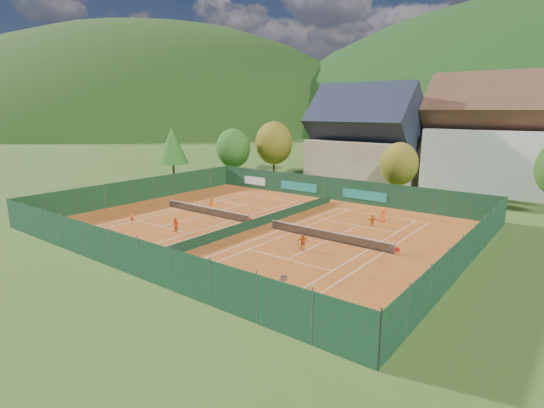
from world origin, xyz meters
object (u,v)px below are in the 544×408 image
(player_left_near, at_px, (132,216))
(player_left_mid, at_px, (176,225))
(chalet, at_px, (364,143))
(player_right_far_a, at_px, (383,215))
(player_right_far_b, at_px, (372,220))
(hotel_block_a, at_px, (505,141))
(player_right_near, at_px, (303,242))
(player_left_far, at_px, (212,204))
(ball_hopper, at_px, (284,278))

(player_left_near, relative_size, player_left_mid, 0.87)
(chalet, distance_m, player_right_far_a, 24.70)
(player_left_mid, relative_size, player_right_far_b, 1.24)
(player_left_mid, bearing_deg, hotel_block_a, 61.09)
(chalet, height_order, player_right_far_b, chalet)
(player_right_near, distance_m, player_right_far_a, 13.34)
(player_right_far_a, bearing_deg, player_left_far, -13.05)
(hotel_block_a, relative_size, player_right_near, 14.45)
(player_left_mid, height_order, player_right_far_b, player_left_mid)
(player_left_far, bearing_deg, hotel_block_a, -137.04)
(hotel_block_a, relative_size, player_left_near, 17.04)
(hotel_block_a, relative_size, ball_hopper, 27.00)
(ball_hopper, relative_size, player_left_far, 0.53)
(ball_hopper, xyz_separation_m, player_left_far, (-20.00, 12.84, 0.20))
(player_left_far, xyz_separation_m, player_right_near, (16.93, -5.84, -0.00))
(player_right_far_b, bearing_deg, player_left_far, -17.38)
(player_left_far, distance_m, player_right_far_a, 19.97)
(player_left_mid, bearing_deg, chalet, 84.02)
(hotel_block_a, xyz_separation_m, player_right_far_a, (-6.63, -26.56, -6.66))
(player_left_mid, bearing_deg, player_right_far_a, 45.69)
(chalet, relative_size, player_right_far_a, 11.14)
(ball_hopper, height_order, player_right_far_a, player_right_far_a)
(player_left_near, bearing_deg, ball_hopper, -36.47)
(player_right_near, height_order, player_right_far_a, player_right_near)
(chalet, height_order, player_right_far_a, chalet)
(player_left_far, xyz_separation_m, player_right_far_a, (18.55, 7.40, -0.02))
(ball_hopper, distance_m, player_right_far_b, 18.08)
(player_left_near, bearing_deg, chalet, 49.19)
(chalet, relative_size, player_right_far_b, 13.76)
(player_right_far_a, bearing_deg, ball_hopper, 59.28)
(player_right_near, bearing_deg, player_left_far, 138.22)
(ball_hopper, bearing_deg, player_right_near, 113.66)
(hotel_block_a, height_order, player_left_near, hotel_block_a)
(chalet, relative_size, ball_hopper, 20.25)
(player_right_near, distance_m, player_right_far_b, 11.09)
(ball_hopper, distance_m, player_right_far_a, 20.29)
(chalet, xyz_separation_m, player_left_mid, (-2.14, -36.86, -5.90))
(ball_hopper, height_order, player_left_near, player_left_near)
(player_right_near, bearing_deg, player_left_near, 166.89)
(ball_hopper, height_order, player_left_mid, player_left_mid)
(chalet, relative_size, player_left_far, 10.78)
(ball_hopper, bearing_deg, player_right_far_a, 94.08)
(ball_hopper, relative_size, player_left_mid, 0.55)
(player_left_mid, xyz_separation_m, player_right_near, (12.88, 3.07, 0.02))
(player_left_near, bearing_deg, player_left_far, 46.14)
(ball_hopper, bearing_deg, player_left_mid, 166.14)
(chalet, relative_size, player_right_near, 10.84)
(hotel_block_a, distance_m, player_left_mid, 48.25)
(player_left_far, bearing_deg, chalet, -112.95)
(player_left_near, height_order, player_left_far, player_left_far)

